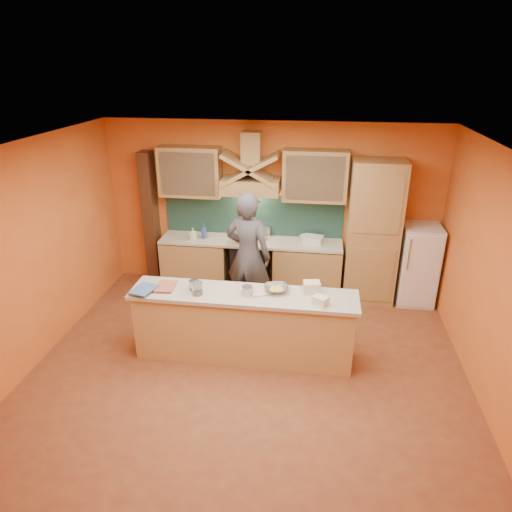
# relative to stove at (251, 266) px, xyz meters

# --- Properties ---
(floor) EXTENTS (5.50, 5.00, 0.01)m
(floor) POSITION_rel_stove_xyz_m (0.30, -2.20, -0.45)
(floor) COLOR brown
(floor) RESTS_ON ground
(ceiling) EXTENTS (5.50, 5.00, 0.01)m
(ceiling) POSITION_rel_stove_xyz_m (0.30, -2.20, 2.35)
(ceiling) COLOR white
(ceiling) RESTS_ON wall_back
(wall_back) EXTENTS (5.50, 0.02, 2.80)m
(wall_back) POSITION_rel_stove_xyz_m (0.30, 0.30, 0.95)
(wall_back) COLOR orange
(wall_back) RESTS_ON floor
(wall_front) EXTENTS (5.50, 0.02, 2.80)m
(wall_front) POSITION_rel_stove_xyz_m (0.30, -4.70, 0.95)
(wall_front) COLOR orange
(wall_front) RESTS_ON floor
(wall_left) EXTENTS (0.02, 5.00, 2.80)m
(wall_left) POSITION_rel_stove_xyz_m (-2.45, -2.20, 0.95)
(wall_left) COLOR orange
(wall_left) RESTS_ON floor
(wall_right) EXTENTS (0.02, 5.00, 2.80)m
(wall_right) POSITION_rel_stove_xyz_m (3.05, -2.20, 0.95)
(wall_right) COLOR orange
(wall_right) RESTS_ON floor
(base_cabinet_left) EXTENTS (1.10, 0.60, 0.86)m
(base_cabinet_left) POSITION_rel_stove_xyz_m (-0.95, 0.00, -0.02)
(base_cabinet_left) COLOR tan
(base_cabinet_left) RESTS_ON floor
(base_cabinet_right) EXTENTS (1.10, 0.60, 0.86)m
(base_cabinet_right) POSITION_rel_stove_xyz_m (0.95, 0.00, -0.02)
(base_cabinet_right) COLOR tan
(base_cabinet_right) RESTS_ON floor
(counter_top) EXTENTS (3.00, 0.62, 0.04)m
(counter_top) POSITION_rel_stove_xyz_m (-0.00, 0.00, 0.45)
(counter_top) COLOR beige
(counter_top) RESTS_ON base_cabinet_left
(stove) EXTENTS (0.60, 0.58, 0.90)m
(stove) POSITION_rel_stove_xyz_m (0.00, 0.00, 0.00)
(stove) COLOR black
(stove) RESTS_ON floor
(backsplash) EXTENTS (3.00, 0.03, 0.70)m
(backsplash) POSITION_rel_stove_xyz_m (-0.00, 0.28, 0.80)
(backsplash) COLOR #193832
(backsplash) RESTS_ON wall_back
(range_hood) EXTENTS (0.92, 0.50, 0.24)m
(range_hood) POSITION_rel_stove_xyz_m (0.00, 0.05, 1.37)
(range_hood) COLOR tan
(range_hood) RESTS_ON wall_back
(hood_chimney) EXTENTS (0.30, 0.30, 0.50)m
(hood_chimney) POSITION_rel_stove_xyz_m (0.00, 0.15, 1.95)
(hood_chimney) COLOR tan
(hood_chimney) RESTS_ON wall_back
(upper_cabinet_left) EXTENTS (1.00, 0.35, 0.80)m
(upper_cabinet_left) POSITION_rel_stove_xyz_m (-1.00, 0.12, 1.55)
(upper_cabinet_left) COLOR tan
(upper_cabinet_left) RESTS_ON wall_back
(upper_cabinet_right) EXTENTS (1.00, 0.35, 0.80)m
(upper_cabinet_right) POSITION_rel_stove_xyz_m (1.00, 0.12, 1.55)
(upper_cabinet_right) COLOR tan
(upper_cabinet_right) RESTS_ON wall_back
(pantry_column) EXTENTS (0.80, 0.60, 2.30)m
(pantry_column) POSITION_rel_stove_xyz_m (1.95, 0.00, 0.70)
(pantry_column) COLOR tan
(pantry_column) RESTS_ON floor
(fridge) EXTENTS (0.58, 0.60, 1.30)m
(fridge) POSITION_rel_stove_xyz_m (2.70, 0.00, 0.20)
(fridge) COLOR white
(fridge) RESTS_ON floor
(trim_column_left) EXTENTS (0.20, 0.30, 2.30)m
(trim_column_left) POSITION_rel_stove_xyz_m (-1.75, 0.15, 0.70)
(trim_column_left) COLOR #472816
(trim_column_left) RESTS_ON floor
(island_body) EXTENTS (2.80, 0.55, 0.88)m
(island_body) POSITION_rel_stove_xyz_m (0.20, -1.90, -0.01)
(island_body) COLOR tan
(island_body) RESTS_ON floor
(island_top) EXTENTS (2.90, 0.62, 0.05)m
(island_top) POSITION_rel_stove_xyz_m (0.20, -1.90, 0.47)
(island_top) COLOR beige
(island_top) RESTS_ON island_body
(person) EXTENTS (0.81, 0.65, 1.95)m
(person) POSITION_rel_stove_xyz_m (0.08, -0.77, 0.52)
(person) COLOR #4C4C51
(person) RESTS_ON floor
(pot_large) EXTENTS (0.26, 0.26, 0.16)m
(pot_large) POSITION_rel_stove_xyz_m (-0.17, -0.13, 0.53)
(pot_large) COLOR silver
(pot_large) RESTS_ON stove
(pot_small) EXTENTS (0.23, 0.23, 0.13)m
(pot_small) POSITION_rel_stove_xyz_m (0.14, 0.04, 0.51)
(pot_small) COLOR silver
(pot_small) RESTS_ON stove
(soap_bottle_a) EXTENTS (0.10, 0.11, 0.20)m
(soap_bottle_a) POSITION_rel_stove_xyz_m (-0.95, -0.10, 0.57)
(soap_bottle_a) COLOR silver
(soap_bottle_a) RESTS_ON counter_top
(soap_bottle_b) EXTENTS (0.12, 0.12, 0.26)m
(soap_bottle_b) POSITION_rel_stove_xyz_m (-0.78, -0.03, 0.60)
(soap_bottle_b) COLOR #2F4582
(soap_bottle_b) RESTS_ON counter_top
(bowl_back) EXTENTS (0.26, 0.26, 0.08)m
(bowl_back) POSITION_rel_stove_xyz_m (0.93, 0.12, 0.51)
(bowl_back) COLOR white
(bowl_back) RESTS_ON counter_top
(dish_rack) EXTENTS (0.35, 0.30, 0.11)m
(dish_rack) POSITION_rel_stove_xyz_m (1.03, 0.04, 0.52)
(dish_rack) COLOR silver
(dish_rack) RESTS_ON counter_top
(book_lower) EXTENTS (0.26, 0.34, 0.03)m
(book_lower) POSITION_rel_stove_xyz_m (-0.94, -1.91, 0.51)
(book_lower) COLOR #AE5B3E
(book_lower) RESTS_ON island_top
(book_upper) EXTENTS (0.32, 0.39, 0.03)m
(book_upper) POSITION_rel_stove_xyz_m (-1.18, -2.02, 0.53)
(book_upper) COLOR #456899
(book_upper) RESTS_ON island_top
(jar_large) EXTENTS (0.15, 0.15, 0.17)m
(jar_large) POSITION_rel_stove_xyz_m (-0.37, -2.01, 0.58)
(jar_large) COLOR silver
(jar_large) RESTS_ON island_top
(jar_small) EXTENTS (0.15, 0.15, 0.13)m
(jar_small) POSITION_rel_stove_xyz_m (-0.44, -1.89, 0.56)
(jar_small) COLOR silver
(jar_small) RESTS_ON island_top
(kitchen_scale) EXTENTS (0.13, 0.13, 0.09)m
(kitchen_scale) POSITION_rel_stove_xyz_m (0.26, -1.93, 0.54)
(kitchen_scale) COLOR silver
(kitchen_scale) RESTS_ON island_top
(mixing_bowl) EXTENTS (0.37, 0.37, 0.08)m
(mixing_bowl) POSITION_rel_stove_xyz_m (0.61, -1.79, 0.53)
(mixing_bowl) COLOR white
(mixing_bowl) RESTS_ON island_top
(cloth) EXTENTS (0.32, 0.29, 0.02)m
(cloth) POSITION_rel_stove_xyz_m (0.42, -1.86, 0.50)
(cloth) COLOR beige
(cloth) RESTS_ON island_top
(grocery_bag_a) EXTENTS (0.23, 0.20, 0.14)m
(grocery_bag_a) POSITION_rel_stove_xyz_m (1.05, -1.73, 0.56)
(grocery_bag_a) COLOR beige
(grocery_bag_a) RESTS_ON island_top
(grocery_bag_b) EXTENTS (0.21, 0.20, 0.10)m
(grocery_bag_b) POSITION_rel_stove_xyz_m (1.17, -2.05, 0.55)
(grocery_bag_b) COLOR beige
(grocery_bag_b) RESTS_ON island_top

